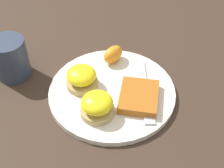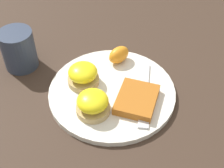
{
  "view_description": "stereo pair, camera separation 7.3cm",
  "coord_description": "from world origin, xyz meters",
  "px_view_note": "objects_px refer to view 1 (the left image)",
  "views": [
    {
      "loc": [
        -0.5,
        0.15,
        0.55
      ],
      "look_at": [
        0.0,
        0.0,
        0.03
      ],
      "focal_mm": 50.0,
      "sensor_mm": 36.0,
      "label": 1
    },
    {
      "loc": [
        -0.52,
        0.07,
        0.55
      ],
      "look_at": [
        0.0,
        0.0,
        0.03
      ],
      "focal_mm": 50.0,
      "sensor_mm": 36.0,
      "label": 2
    }
  ],
  "objects_px": {
    "hashbrown_patty": "(139,97)",
    "cup": "(10,58)",
    "fork": "(146,94)",
    "orange_wedge": "(113,54)",
    "sandwich_benedict_left": "(82,78)",
    "sandwich_benedict_right": "(97,105)"
  },
  "relations": [
    {
      "from": "hashbrown_patty",
      "to": "cup",
      "type": "distance_m",
      "value": 0.33
    },
    {
      "from": "fork",
      "to": "cup",
      "type": "bearing_deg",
      "value": 58.56
    },
    {
      "from": "orange_wedge",
      "to": "cup",
      "type": "xyz_separation_m",
      "value": [
        0.04,
        0.25,
        0.02
      ]
    },
    {
      "from": "sandwich_benedict_left",
      "to": "fork",
      "type": "bearing_deg",
      "value": -117.98
    },
    {
      "from": "sandwich_benedict_left",
      "to": "cup",
      "type": "relative_size",
      "value": 0.64
    },
    {
      "from": "sandwich_benedict_right",
      "to": "cup",
      "type": "bearing_deg",
      "value": 40.19
    },
    {
      "from": "cup",
      "to": "sandwich_benedict_left",
      "type": "bearing_deg",
      "value": -124.31
    },
    {
      "from": "sandwich_benedict_right",
      "to": "hashbrown_patty",
      "type": "bearing_deg",
      "value": -83.09
    },
    {
      "from": "sandwich_benedict_left",
      "to": "cup",
      "type": "xyz_separation_m",
      "value": [
        0.11,
        0.16,
        0.01
      ]
    },
    {
      "from": "sandwich_benedict_left",
      "to": "orange_wedge",
      "type": "relative_size",
      "value": 1.27
    },
    {
      "from": "sandwich_benedict_right",
      "to": "orange_wedge",
      "type": "distance_m",
      "value": 0.18
    },
    {
      "from": "hashbrown_patty",
      "to": "cup",
      "type": "relative_size",
      "value": 0.88
    },
    {
      "from": "hashbrown_patty",
      "to": "sandwich_benedict_left",
      "type": "bearing_deg",
      "value": 54.58
    },
    {
      "from": "sandwich_benedict_left",
      "to": "fork",
      "type": "height_order",
      "value": "sandwich_benedict_left"
    },
    {
      "from": "sandwich_benedict_left",
      "to": "hashbrown_patty",
      "type": "distance_m",
      "value": 0.14
    },
    {
      "from": "sandwich_benedict_left",
      "to": "hashbrown_patty",
      "type": "relative_size",
      "value": 0.73
    },
    {
      "from": "hashbrown_patty",
      "to": "fork",
      "type": "distance_m",
      "value": 0.03
    },
    {
      "from": "fork",
      "to": "cup",
      "type": "xyz_separation_m",
      "value": [
        0.18,
        0.29,
        0.04
      ]
    },
    {
      "from": "sandwich_benedict_left",
      "to": "hashbrown_patty",
      "type": "height_order",
      "value": "sandwich_benedict_left"
    },
    {
      "from": "hashbrown_patty",
      "to": "orange_wedge",
      "type": "height_order",
      "value": "orange_wedge"
    },
    {
      "from": "cup",
      "to": "hashbrown_patty",
      "type": "bearing_deg",
      "value": -124.79
    },
    {
      "from": "fork",
      "to": "hashbrown_patty",
      "type": "bearing_deg",
      "value": 111.79
    }
  ]
}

